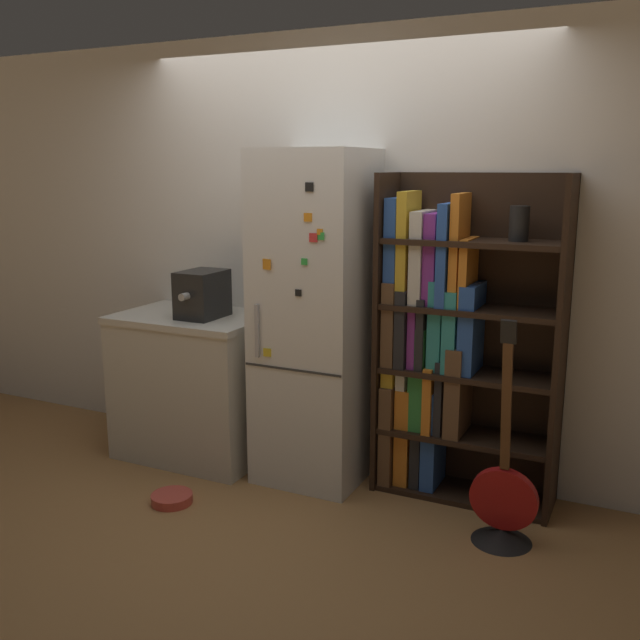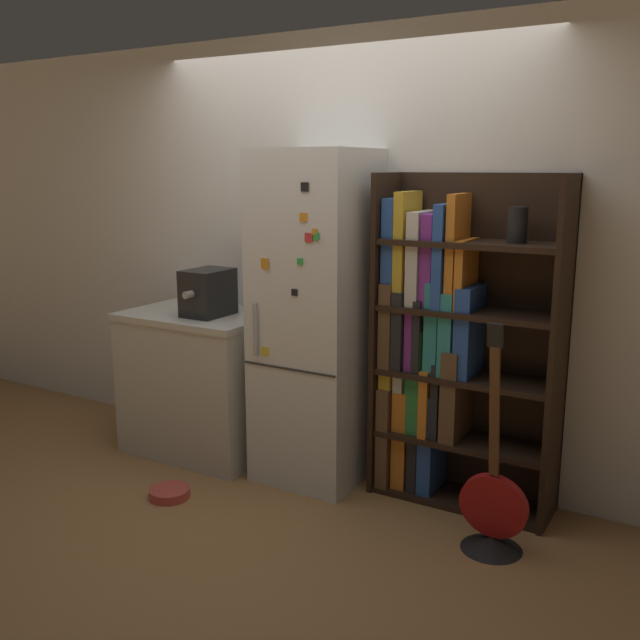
# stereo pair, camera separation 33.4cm
# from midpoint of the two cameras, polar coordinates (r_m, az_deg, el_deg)

# --- Properties ---
(ground_plane) EXTENTS (16.00, 16.00, 0.00)m
(ground_plane) POSITION_cam_midpoint_polar(r_m,az_deg,el_deg) (4.28, -3.63, -13.02)
(ground_plane) COLOR #A87542
(wall_back) EXTENTS (8.00, 0.05, 2.60)m
(wall_back) POSITION_cam_midpoint_polar(r_m,az_deg,el_deg) (4.33, -0.77, 5.25)
(wall_back) COLOR white
(wall_back) RESTS_ON ground_plane
(refrigerator) EXTENTS (0.60, 0.60, 1.92)m
(refrigerator) POSITION_cam_midpoint_polar(r_m,az_deg,el_deg) (4.11, -2.71, 0.06)
(refrigerator) COLOR white
(refrigerator) RESTS_ON ground_plane
(bookshelf) EXTENTS (0.99, 0.36, 1.79)m
(bookshelf) POSITION_cam_midpoint_polar(r_m,az_deg,el_deg) (3.97, 7.60, -2.11)
(bookshelf) COLOR black
(bookshelf) RESTS_ON ground_plane
(kitchen_counter) EXTENTS (0.94, 0.67, 0.92)m
(kitchen_counter) POSITION_cam_midpoint_polar(r_m,az_deg,el_deg) (4.65, -11.96, -5.11)
(kitchen_counter) COLOR beige
(kitchen_counter) RESTS_ON ground_plane
(espresso_machine) EXTENTS (0.23, 0.37, 0.29)m
(espresso_machine) POSITION_cam_midpoint_polar(r_m,az_deg,el_deg) (4.41, -11.55, 2.02)
(espresso_machine) COLOR black
(espresso_machine) RESTS_ON kitchen_counter
(guitar) EXTENTS (0.33, 0.30, 1.15)m
(guitar) POSITION_cam_midpoint_polar(r_m,az_deg,el_deg) (3.69, 11.85, -14.73)
(guitar) COLOR black
(guitar) RESTS_ON ground_plane
(pet_bowl) EXTENTS (0.23, 0.23, 0.05)m
(pet_bowl) POSITION_cam_midpoint_polar(r_m,az_deg,el_deg) (4.17, -14.10, -13.67)
(pet_bowl) COLOR #D84C3F
(pet_bowl) RESTS_ON ground_plane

